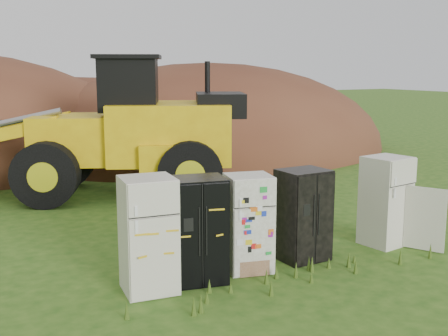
# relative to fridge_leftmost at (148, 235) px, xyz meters

# --- Properties ---
(ground) EXTENTS (120.00, 120.00, 0.00)m
(ground) POSITION_rel_fridge_leftmost_xyz_m (2.45, 0.03, -0.90)
(ground) COLOR #275316
(ground) RESTS_ON ground
(fridge_leftmost) EXTENTS (0.87, 0.84, 1.80)m
(fridge_leftmost) POSITION_rel_fridge_leftmost_xyz_m (0.00, 0.00, 0.00)
(fridge_leftmost) COLOR silver
(fridge_leftmost) RESTS_ON ground
(fridge_black_side) EXTENTS (1.02, 0.87, 1.71)m
(fridge_black_side) POSITION_rel_fridge_leftmost_xyz_m (0.83, 0.01, -0.04)
(fridge_black_side) COLOR black
(fridge_black_side) RESTS_ON ground
(fridge_sticker) EXTENTS (0.87, 0.83, 1.65)m
(fridge_sticker) POSITION_rel_fridge_leftmost_xyz_m (1.82, 0.06, -0.07)
(fridge_sticker) COLOR white
(fridge_sticker) RESTS_ON ground
(fridge_dark_mid) EXTENTS (0.87, 0.72, 1.64)m
(fridge_dark_mid) POSITION_rel_fridge_leftmost_xyz_m (2.96, 0.07, -0.08)
(fridge_dark_mid) COLOR black
(fridge_dark_mid) RESTS_ON ground
(fridge_open_door) EXTENTS (0.88, 0.83, 1.74)m
(fridge_open_door) POSITION_rel_fridge_leftmost_xyz_m (4.89, 0.03, -0.03)
(fridge_open_door) COLOR silver
(fridge_open_door) RESTS_ON ground
(wheel_loader) EXTENTS (8.35, 6.01, 3.74)m
(wheel_loader) POSITION_rel_fridge_leftmost_xyz_m (1.08, 6.88, 0.97)
(wheel_loader) COLOR yellow
(wheel_loader) RESTS_ON ground
(dirt_mound_right) EXTENTS (15.56, 11.41, 7.22)m
(dirt_mound_right) POSITION_rel_fridge_leftmost_xyz_m (7.29, 12.50, -0.90)
(dirt_mound_right) COLOR #4D2619
(dirt_mound_right) RESTS_ON ground
(dirt_mound_back) EXTENTS (18.13, 12.08, 6.02)m
(dirt_mound_back) POSITION_rel_fridge_leftmost_xyz_m (2.56, 17.69, -0.90)
(dirt_mound_back) COLOR #4D2619
(dirt_mound_back) RESTS_ON ground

